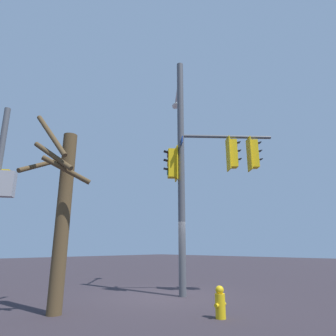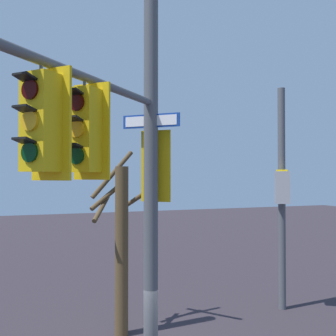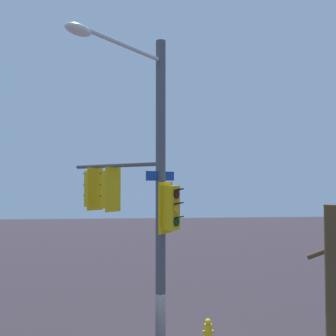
# 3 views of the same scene
# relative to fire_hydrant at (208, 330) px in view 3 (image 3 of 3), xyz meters

# --- Properties ---
(main_signal_pole_assembly) EXTENTS (3.18, 4.70, 9.01)m
(main_signal_pole_assembly) POSITION_rel_fire_hydrant_xyz_m (-2.30, -2.31, 4.63)
(main_signal_pole_assembly) COLOR #4C4F54
(main_signal_pole_assembly) RESTS_ON ground
(fire_hydrant) EXTENTS (0.38, 0.24, 0.73)m
(fire_hydrant) POSITION_rel_fire_hydrant_xyz_m (0.00, 0.00, 0.00)
(fire_hydrant) COLOR yellow
(fire_hydrant) RESTS_ON ground
(bare_tree_behind_pole) EXTENTS (1.66, 2.10, 5.27)m
(bare_tree_behind_pole) POSITION_rel_fire_hydrant_xyz_m (2.60, -3.20, 2.28)
(bare_tree_behind_pole) COLOR brown
(bare_tree_behind_pole) RESTS_ON ground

